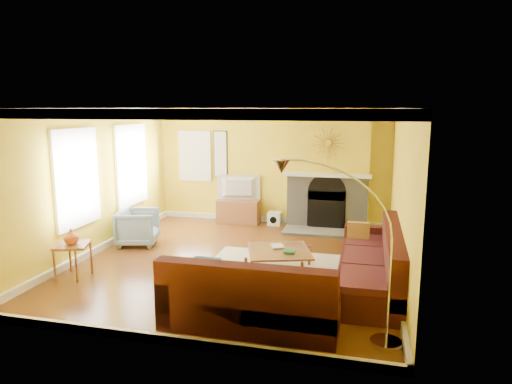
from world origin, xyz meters
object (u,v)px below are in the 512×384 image
(side_table, at_px, (73,260))
(arc_lamp, at_px, (339,254))
(media_console, at_px, (239,211))
(sectional_sofa, at_px, (298,260))
(armchair, at_px, (138,227))
(coffee_table, at_px, (279,261))

(side_table, relative_size, arc_lamp, 0.26)
(media_console, relative_size, side_table, 1.82)
(sectional_sofa, relative_size, side_table, 6.44)
(side_table, height_order, arc_lamp, arc_lamp)
(media_console, distance_m, side_table, 4.38)
(armchair, height_order, arc_lamp, arc_lamp)
(armchair, bearing_deg, sectional_sofa, -128.71)
(arc_lamp, bearing_deg, armchair, 144.71)
(media_console, height_order, side_table, same)
(sectional_sofa, bearing_deg, media_console, 118.46)
(sectional_sofa, relative_size, media_console, 3.54)
(media_console, bearing_deg, armchair, -123.84)
(side_table, bearing_deg, coffee_table, 17.27)
(coffee_table, bearing_deg, armchair, 163.92)
(media_console, xyz_separation_m, side_table, (-1.62, -4.07, 0.00))
(sectional_sofa, distance_m, media_console, 4.18)
(coffee_table, xyz_separation_m, arc_lamp, (1.09, -2.05, 0.86))
(sectional_sofa, distance_m, arc_lamp, 1.71)
(media_console, relative_size, arc_lamp, 0.47)
(sectional_sofa, relative_size, arc_lamp, 1.67)
(sectional_sofa, xyz_separation_m, armchair, (-3.46, 1.48, -0.10))
(media_console, relative_size, armchair, 1.29)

